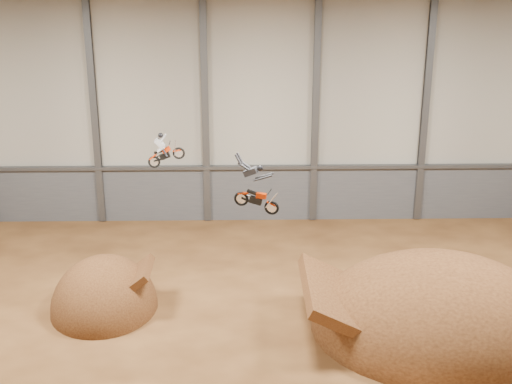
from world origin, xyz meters
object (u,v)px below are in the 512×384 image
takeoff_ramp (105,308)px  fmx_rider_b (255,185)px  landing_ramp (436,328)px  fmx_rider_a (168,146)px

takeoff_ramp → fmx_rider_b: size_ratio=2.20×
landing_ramp → fmx_rider_a: fmx_rider_a is taller
takeoff_ramp → landing_ramp: (15.70, -2.20, 0.00)m
takeoff_ramp → fmx_rider_a: bearing=34.5°
takeoff_ramp → landing_ramp: landing_ramp is taller
fmx_rider_b → takeoff_ramp: bearing=179.8°
takeoff_ramp → fmx_rider_a: size_ratio=3.18×
fmx_rider_b → landing_ramp: bearing=14.7°
takeoff_ramp → fmx_rider_b: fmx_rider_b is taller
takeoff_ramp → landing_ramp: size_ratio=0.51×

